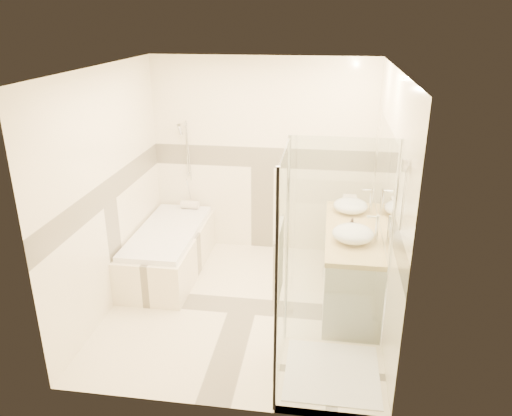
# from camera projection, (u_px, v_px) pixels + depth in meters

# --- Properties ---
(room) EXTENTS (2.82, 3.02, 2.52)m
(room) POSITION_uv_depth(u_px,v_px,m) (248.00, 197.00, 4.96)
(room) COLOR #F9EBC6
(room) RESTS_ON ground
(bathtub) EXTENTS (0.75, 1.70, 0.56)m
(bathtub) POSITION_uv_depth(u_px,v_px,m) (169.00, 248.00, 6.03)
(bathtub) COLOR #FEF0CB
(bathtub) RESTS_ON ground
(vanity) EXTENTS (0.58, 1.62, 0.85)m
(vanity) POSITION_uv_depth(u_px,v_px,m) (351.00, 265.00, 5.38)
(vanity) COLOR white
(vanity) RESTS_ON ground
(shower_enclosure) EXTENTS (0.96, 0.93, 2.04)m
(shower_enclosure) POSITION_uv_depth(u_px,v_px,m) (321.00, 324.00, 4.22)
(shower_enclosure) COLOR #FEF0CB
(shower_enclosure) RESTS_ON ground
(vessel_sink_near) EXTENTS (0.39, 0.39, 0.16)m
(vessel_sink_near) POSITION_uv_depth(u_px,v_px,m) (350.00, 206.00, 5.65)
(vessel_sink_near) COLOR white
(vessel_sink_near) RESTS_ON vanity
(vessel_sink_far) EXTENTS (0.41, 0.41, 0.17)m
(vessel_sink_far) POSITION_uv_depth(u_px,v_px,m) (353.00, 234.00, 4.92)
(vessel_sink_far) COLOR white
(vessel_sink_far) RESTS_ON vanity
(faucet_near) EXTENTS (0.12, 0.03, 0.30)m
(faucet_near) POSITION_uv_depth(u_px,v_px,m) (371.00, 199.00, 5.58)
(faucet_near) COLOR silver
(faucet_near) RESTS_ON vanity
(faucet_far) EXTENTS (0.12, 0.03, 0.29)m
(faucet_far) POSITION_uv_depth(u_px,v_px,m) (376.00, 227.00, 4.86)
(faucet_far) COLOR silver
(faucet_far) RESTS_ON vanity
(amenity_bottle_a) EXTENTS (0.09, 0.10, 0.16)m
(amenity_bottle_a) POSITION_uv_depth(u_px,v_px,m) (352.00, 226.00, 5.11)
(amenity_bottle_a) COLOR black
(amenity_bottle_a) RESTS_ON vanity
(amenity_bottle_b) EXTENTS (0.12, 0.12, 0.14)m
(amenity_bottle_b) POSITION_uv_depth(u_px,v_px,m) (352.00, 225.00, 5.16)
(amenity_bottle_b) COLOR black
(amenity_bottle_b) RESTS_ON vanity
(folded_towels) EXTENTS (0.17, 0.27, 0.09)m
(folded_towels) POSITION_uv_depth(u_px,v_px,m) (350.00, 201.00, 5.88)
(folded_towels) COLOR white
(folded_towels) RESTS_ON vanity
(rolled_towel) EXTENTS (0.24, 0.11, 0.11)m
(rolled_towel) POSITION_uv_depth(u_px,v_px,m) (190.00, 205.00, 6.55)
(rolled_towel) COLOR white
(rolled_towel) RESTS_ON bathtub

